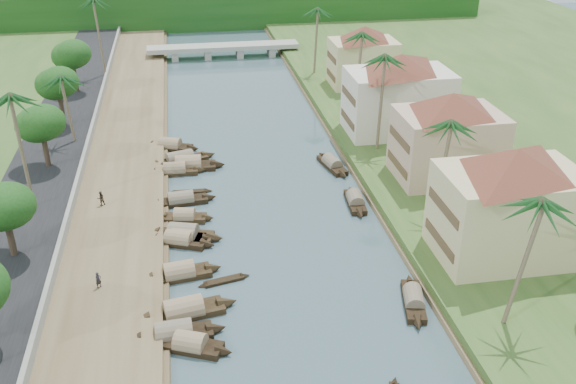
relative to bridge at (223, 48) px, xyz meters
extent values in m
plane|color=#3D535C|center=(0.00, -72.00, -1.72)|extent=(220.00, 220.00, 0.00)
cube|color=brown|center=(-16.00, -52.00, -1.32)|extent=(10.00, 180.00, 0.80)
cube|color=#2E4E1F|center=(19.00, -52.00, -1.12)|extent=(16.00, 180.00, 1.20)
cube|color=black|center=(-24.50, -52.00, -1.02)|extent=(8.00, 180.00, 1.40)
cube|color=gray|center=(-20.20, -52.00, -0.37)|extent=(0.40, 180.00, 1.10)
cube|color=#133E11|center=(0.00, 23.00, 2.28)|extent=(120.00, 4.00, 8.00)
cube|color=#133E11|center=(0.00, 28.00, 2.28)|extent=(120.00, 4.00, 8.00)
cube|color=#133E11|center=(0.00, 33.00, 2.28)|extent=(120.00, 4.00, 8.00)
cube|color=gray|center=(0.00, 0.00, 0.28)|extent=(28.00, 4.00, 0.80)
cube|color=gray|center=(-9.00, 0.00, -0.82)|extent=(1.20, 3.50, 1.80)
cube|color=gray|center=(-3.00, 0.00, -0.82)|extent=(1.20, 3.50, 1.80)
cube|color=gray|center=(3.00, 0.00, -0.82)|extent=(1.20, 3.50, 1.80)
cube|color=gray|center=(9.00, 0.00, -0.82)|extent=(1.20, 3.50, 1.80)
cube|color=#D0BD8B|center=(19.00, -74.00, 3.48)|extent=(12.00, 8.00, 8.00)
pyramid|color=brown|center=(19.00, -74.00, 8.58)|extent=(14.85, 14.85, 2.20)
cube|color=brown|center=(12.95, -74.00, 1.48)|extent=(0.10, 6.40, 0.90)
cube|color=brown|center=(12.95, -74.00, 4.68)|extent=(0.10, 6.40, 0.90)
cube|color=tan|center=(20.00, -58.00, 3.23)|extent=(11.00, 8.00, 7.50)
pyramid|color=brown|center=(20.00, -58.00, 8.08)|extent=(14.11, 14.11, 2.20)
cube|color=brown|center=(14.45, -58.00, 1.35)|extent=(0.10, 6.40, 0.90)
cube|color=brown|center=(14.45, -58.00, 4.35)|extent=(0.10, 6.40, 0.90)
cube|color=beige|center=(19.00, -44.00, 3.48)|extent=(13.00, 8.00, 8.00)
pyramid|color=brown|center=(19.00, -44.00, 8.58)|extent=(15.59, 15.59, 2.20)
cube|color=brown|center=(12.45, -44.00, 1.48)|extent=(0.10, 6.40, 0.90)
cube|color=brown|center=(12.45, -44.00, 4.68)|extent=(0.10, 6.40, 0.90)
cube|color=#D0BD8B|center=(20.00, -24.00, 2.98)|extent=(10.00, 7.00, 7.00)
pyramid|color=brown|center=(20.00, -24.00, 7.58)|extent=(12.62, 12.62, 2.20)
cube|color=brown|center=(14.95, -24.00, 1.23)|extent=(0.10, 5.60, 0.90)
cube|color=brown|center=(14.95, -24.00, 4.03)|extent=(0.10, 5.60, 0.90)
cube|color=black|center=(-8.98, -80.81, -1.52)|extent=(5.12, 3.53, 0.70)
cone|color=black|center=(-6.52, -81.89, -1.44)|extent=(1.92, 1.99, 1.71)
cone|color=black|center=(-11.44, -79.73, -1.44)|extent=(1.92, 1.99, 1.71)
cylinder|color=#947A5E|center=(-8.98, -80.81, -1.14)|extent=(4.10, 3.13, 1.79)
cube|color=black|center=(-9.37, -76.69, -1.52)|extent=(6.76, 3.18, 0.70)
cone|color=black|center=(-5.82, -76.03, -1.44)|extent=(2.17, 2.14, 2.03)
cone|color=black|center=(-12.92, -77.35, -1.44)|extent=(2.17, 2.14, 2.03)
cylinder|color=#947A5E|center=(-9.37, -76.69, -1.14)|extent=(5.27, 2.98, 2.11)
cube|color=black|center=(-10.17, -79.38, -1.52)|extent=(5.99, 2.26, 0.70)
cone|color=black|center=(-6.92, -79.16, -1.44)|extent=(1.80, 1.80, 1.88)
cone|color=black|center=(-13.43, -79.59, -1.44)|extent=(1.80, 1.80, 1.88)
cylinder|color=#786F5A|center=(-10.17, -79.38, -1.14)|extent=(4.61, 2.24, 1.95)
cube|color=black|center=(-9.61, -71.22, -1.52)|extent=(5.74, 2.67, 0.70)
cone|color=black|center=(-6.58, -70.76, -1.44)|extent=(1.83, 1.90, 1.86)
cone|color=black|center=(-12.65, -71.67, -1.44)|extent=(1.83, 1.90, 1.86)
cylinder|color=#947A5E|center=(-9.61, -71.22, -1.14)|extent=(4.46, 2.55, 1.95)
cube|color=black|center=(-9.06, -65.17, -1.52)|extent=(4.78, 2.83, 0.70)
cone|color=black|center=(-6.65, -65.81, -1.44)|extent=(1.68, 1.85, 1.70)
cone|color=black|center=(-11.47, -64.53, -1.44)|extent=(1.68, 1.85, 1.70)
cylinder|color=#947A5E|center=(-9.06, -65.17, -1.14)|extent=(3.78, 2.62, 1.80)
cube|color=black|center=(-9.11, -64.67, -1.52)|extent=(6.11, 3.69, 0.70)
cone|color=black|center=(-6.05, -65.62, -1.44)|extent=(2.16, 2.27, 2.04)
cone|color=black|center=(-12.16, -63.71, -1.44)|extent=(2.16, 2.27, 2.04)
cylinder|color=#786F5A|center=(-9.11, -64.67, -1.14)|extent=(4.84, 3.36, 2.14)
cube|color=black|center=(-9.55, -65.61, -1.52)|extent=(5.54, 3.55, 0.70)
cone|color=black|center=(-6.82, -66.72, -1.44)|extent=(1.98, 1.97, 1.67)
cone|color=black|center=(-12.28, -64.50, -1.44)|extent=(1.98, 1.97, 1.67)
cylinder|color=#947A5E|center=(-9.55, -65.61, -1.14)|extent=(4.41, 3.14, 1.74)
cube|color=black|center=(-8.89, -61.13, -1.52)|extent=(4.55, 2.36, 0.70)
cone|color=black|center=(-6.52, -61.55, -1.44)|extent=(1.51, 1.66, 1.59)
cone|color=black|center=(-11.26, -60.70, -1.44)|extent=(1.51, 1.66, 1.59)
cylinder|color=#947A5E|center=(-8.89, -61.13, -1.14)|extent=(3.55, 2.24, 1.68)
cube|color=black|center=(-9.17, -57.36, -1.52)|extent=(5.74, 2.24, 0.70)
cone|color=black|center=(-6.07, -57.04, -1.44)|extent=(1.74, 1.66, 1.68)
cone|color=black|center=(-12.27, -57.68, -1.44)|extent=(1.74, 1.66, 1.68)
cylinder|color=#786F5A|center=(-9.17, -57.36, -1.14)|extent=(4.44, 2.17, 1.73)
cube|color=black|center=(-9.72, -49.76, -1.52)|extent=(5.37, 1.90, 0.70)
cone|color=black|center=(-6.76, -49.85, -1.44)|extent=(1.58, 1.62, 1.74)
cone|color=black|center=(-12.67, -49.67, -1.44)|extent=(1.58, 1.62, 1.74)
cylinder|color=#947A5E|center=(-9.72, -49.76, -1.14)|extent=(4.12, 1.94, 1.81)
cube|color=black|center=(-8.10, -48.60, -1.52)|extent=(6.51, 2.58, 0.70)
cone|color=black|center=(-4.55, -48.82, -1.44)|extent=(1.97, 2.08, 2.18)
cone|color=black|center=(-11.64, -48.38, -1.44)|extent=(1.97, 2.08, 2.18)
cylinder|color=#947A5E|center=(-8.10, -48.60, -1.14)|extent=(5.01, 2.58, 2.28)
cube|color=black|center=(-9.04, -46.77, -1.52)|extent=(6.92, 3.73, 0.70)
cone|color=black|center=(-5.50, -45.68, -1.44)|extent=(2.29, 2.15, 1.89)
cone|color=black|center=(-12.59, -47.86, -1.44)|extent=(2.29, 2.15, 1.89)
cylinder|color=#786F5A|center=(-9.04, -46.77, -1.14)|extent=(5.44, 3.34, 1.93)
cube|color=black|center=(-10.20, -42.22, -1.52)|extent=(5.87, 3.70, 0.70)
cone|color=black|center=(-7.30, -43.33, -1.44)|extent=(2.09, 2.10, 1.81)
cone|color=black|center=(-13.10, -41.11, -1.44)|extent=(2.09, 2.10, 1.81)
cylinder|color=#947A5E|center=(-10.20, -42.22, -1.14)|extent=(4.66, 3.29, 1.89)
cube|color=black|center=(9.32, -78.36, -1.52)|extent=(2.71, 5.67, 0.70)
cone|color=black|center=(9.99, -75.40, -1.44)|extent=(1.70, 1.82, 1.57)
cone|color=black|center=(8.65, -81.32, -1.44)|extent=(1.70, 1.82, 1.57)
cylinder|color=#786F5A|center=(9.32, -78.36, -1.14)|extent=(2.49, 4.42, 1.61)
cube|color=black|center=(9.12, -60.68, -1.52)|extent=(1.98, 5.21, 0.70)
cone|color=black|center=(9.33, -57.85, -1.44)|extent=(1.56, 1.57, 1.62)
cone|color=black|center=(8.92, -63.51, -1.44)|extent=(1.56, 1.57, 1.62)
cylinder|color=#786F5A|center=(9.12, -60.68, -1.14)|extent=(1.96, 4.01, 1.68)
cube|color=black|center=(8.85, -51.11, -1.52)|extent=(2.75, 5.81, 0.70)
cone|color=black|center=(8.20, -48.07, -1.44)|extent=(1.75, 1.86, 1.62)
cone|color=black|center=(9.51, -54.15, -1.44)|extent=(1.75, 1.86, 1.62)
cylinder|color=#786F5A|center=(8.85, -51.11, -1.14)|extent=(2.53, 4.53, 1.67)
cone|color=black|center=(4.97, -86.74, -1.62)|extent=(1.08, 1.21, 0.73)
cube|color=black|center=(-5.82, -72.55, -1.62)|extent=(3.59, 1.54, 0.35)
cone|color=black|center=(-3.90, -72.11, -1.62)|extent=(1.03, 0.95, 0.78)
cone|color=black|center=(-7.74, -72.99, -1.62)|extent=(1.03, 0.95, 0.78)
cube|color=black|center=(-8.18, -55.00, -1.62)|extent=(3.72, 0.86, 0.35)
cone|color=black|center=(-6.10, -55.07, -1.62)|extent=(0.95, 0.77, 0.74)
cone|color=black|center=(-10.25, -54.93, -1.62)|extent=(0.95, 0.77, 0.74)
cylinder|color=#76674F|center=(15.00, -83.19, 4.75)|extent=(1.77, 0.36, 10.50)
sphere|color=#1A4E1F|center=(15.00, -83.19, 9.81)|extent=(3.20, 3.20, 3.20)
cylinder|color=#76674F|center=(16.00, -65.94, 4.36)|extent=(1.08, 0.36, 9.76)
sphere|color=#1A4E1F|center=(16.00, -65.94, 9.04)|extent=(3.20, 3.20, 3.20)
cylinder|color=#76674F|center=(15.00, -49.08, 5.30)|extent=(0.63, 0.36, 11.64)
sphere|color=#1A4E1F|center=(15.00, -49.08, 10.88)|extent=(3.20, 3.20, 3.20)
cylinder|color=#76674F|center=(16.00, -35.19, 4.94)|extent=(0.91, 0.36, 10.93)
sphere|color=#1A4E1F|center=(16.00, -35.19, 10.18)|extent=(3.20, 3.20, 3.20)
cylinder|color=#76674F|center=(-24.00, -57.78, 5.59)|extent=(0.53, 0.36, 11.83)
sphere|color=#1A4E1F|center=(-24.00, -57.78, 11.26)|extent=(3.20, 3.20, 3.20)
cylinder|color=#76674F|center=(-22.00, -40.94, 3.87)|extent=(0.90, 0.36, 8.38)
sphere|color=#1A4E1F|center=(-22.00, -40.94, 7.89)|extent=(3.20, 3.20, 3.20)
cylinder|color=#76674F|center=(14.00, -16.27, 4.77)|extent=(0.80, 0.36, 10.58)
sphere|color=#1A4E1F|center=(14.00, -16.27, 9.84)|extent=(3.20, 3.20, 3.20)
cylinder|color=#76674F|center=(-20.50, -12.19, 5.81)|extent=(0.84, 0.36, 12.27)
sphere|color=#1A4E1F|center=(-20.50, -12.19, 11.70)|extent=(3.20, 3.20, 3.20)
cylinder|color=#473528|center=(-24.00, -67.16, 1.30)|extent=(0.60, 0.60, 3.31)
ellipsoid|color=#133E11|center=(-24.00, -67.16, 4.46)|extent=(4.87, 4.87, 4.00)
cylinder|color=#473528|center=(-24.00, -48.02, 1.42)|extent=(0.60, 0.60, 3.56)
ellipsoid|color=#133E11|center=(-24.00, -48.02, 4.82)|extent=(4.87, 4.87, 4.01)
cylinder|color=#473528|center=(-24.00, -34.78, 1.60)|extent=(0.60, 0.60, 3.93)
ellipsoid|color=#133E11|center=(-24.00, -34.78, 5.36)|extent=(4.88, 4.88, 4.01)
cylinder|color=#473528|center=(-24.00, -20.42, 1.57)|extent=(0.60, 0.60, 3.87)
ellipsoid|color=#133E11|center=(-24.00, -20.42, 5.27)|extent=(5.09, 5.09, 4.18)
cylinder|color=#473528|center=(24.00, -41.82, 1.22)|extent=(0.60, 0.60, 3.57)
ellipsoid|color=#133E11|center=(24.00, -41.82, 4.64)|extent=(4.21, 4.21, 3.46)
imported|color=#232128|center=(-16.24, -72.70, -0.20)|extent=(0.63, 0.60, 1.45)
imported|color=#312922|center=(-17.31, -57.77, -0.14)|extent=(0.93, 0.85, 1.56)
camera|label=1|loc=(-8.10, -118.84, 30.67)|focal=40.00mm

